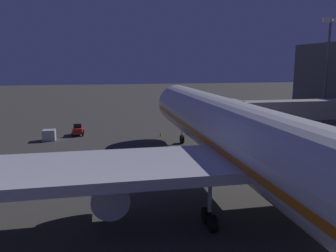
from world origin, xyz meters
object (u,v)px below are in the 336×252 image
Objects in this scene: pushback_tug at (78,130)px; baggage_container_near_belt at (49,135)px; apron_floodlight_mast at (327,68)px; traffic_cone_nose_starboard at (161,134)px; traffic_cone_nose_port at (187,133)px; airliner_at_gate at (262,149)px; jet_bridge at (287,110)px.

pushback_tug reaches higher than baggage_container_near_belt.
traffic_cone_nose_starboard is (27.70, -2.01, -10.55)m from apron_floodlight_mast.
airliner_at_gate is at bearing 85.80° from traffic_cone_nose_port.
traffic_cone_nose_port is (10.20, -12.40, -5.18)m from jet_bridge.
traffic_cone_nose_port is 1.00× the size of traffic_cone_nose_starboard.
traffic_cone_nose_port is at bearing 169.25° from pushback_tug.
traffic_cone_nose_port is (-21.55, 0.34, -0.54)m from baggage_container_near_belt.
apron_floodlight_mast is at bearing 175.85° from traffic_cone_nose_starboard.
pushback_tug is 5.02× the size of traffic_cone_nose_port.
airliner_at_gate is 112.92× the size of traffic_cone_nose_starboard.
baggage_container_near_belt is at bearing -1.14° from traffic_cone_nose_starboard.
pushback_tug is at bearing -7.45° from apron_floodlight_mast.
airliner_at_gate is 112.92× the size of traffic_cone_nose_port.
airliner_at_gate reaches higher than jet_bridge.
traffic_cone_nose_port is (-2.20, -29.94, -5.07)m from airliner_at_gate.
jet_bridge reaches higher than baggage_container_near_belt.
jet_bridge is 42.22× the size of traffic_cone_nose_starboard.
pushback_tug is (15.31, -33.26, -4.56)m from airliner_at_gate.
airliner_at_gate is 30.44m from traffic_cone_nose_port.
apron_floodlight_mast reaches higher than pushback_tug.
pushback_tug is at bearing -14.23° from traffic_cone_nose_starboard.
pushback_tug reaches higher than traffic_cone_nose_starboard.
airliner_at_gate is at bearing 122.59° from baggage_container_near_belt.
apron_floodlight_mast is at bearing 177.00° from baggage_container_near_belt.
traffic_cone_nose_port is (-17.51, 3.32, -0.51)m from pushback_tug.
jet_bridge is at bearing 158.14° from baggage_container_near_belt.
apron_floodlight_mast reaches higher than baggage_container_near_belt.
jet_bridge is (-12.40, -17.54, 0.11)m from airliner_at_gate.
pushback_tug is 13.53m from traffic_cone_nose_starboard.
baggage_container_near_belt is 3.28× the size of traffic_cone_nose_port.
jet_bridge is 42.22× the size of traffic_cone_nose_port.
pushback_tug is (40.81, -5.34, -10.04)m from apron_floodlight_mast.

